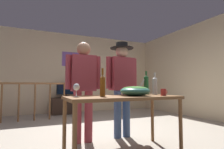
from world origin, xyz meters
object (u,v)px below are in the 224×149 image
at_px(salad_bowl, 135,90).
at_px(person_standing_right, 122,80).
at_px(tv_console, 66,106).
at_px(serving_table, 123,102).
at_px(wine_bottle_amber, 103,85).
at_px(wine_glass, 76,88).
at_px(flat_screen_tv, 67,90).
at_px(framed_picture, 71,59).
at_px(stair_railing, 43,96).
at_px(wine_bottle_green, 146,84).
at_px(wine_bottle_clear, 155,85).
at_px(mug_red, 163,92).
at_px(person_standing_left, 83,83).

relative_size(salad_bowl, person_standing_right, 0.24).
distance_m(tv_console, salad_bowl, 3.85).
distance_m(serving_table, wine_bottle_amber, 0.36).
bearing_deg(wine_glass, person_standing_right, 34.17).
bearing_deg(flat_screen_tv, framed_picture, 59.97).
xyz_separation_m(flat_screen_tv, person_standing_right, (0.44, -3.03, 0.22)).
bearing_deg(salad_bowl, stair_railing, 108.31).
xyz_separation_m(wine_bottle_green, person_standing_right, (-0.22, 0.43, 0.09)).
bearing_deg(person_standing_right, wine_bottle_clear, 112.58).
bearing_deg(tv_console, wine_glass, -98.10).
height_order(wine_bottle_green, person_standing_right, person_standing_right).
distance_m(wine_bottle_clear, person_standing_right, 0.64).
relative_size(salad_bowl, wine_bottle_clear, 1.18).
relative_size(flat_screen_tv, wine_bottle_amber, 1.72).
xyz_separation_m(tv_console, mug_red, (0.63, -3.93, 0.55)).
height_order(wine_bottle_amber, wine_bottle_green, wine_bottle_green).
bearing_deg(serving_table, mug_red, -17.00).
xyz_separation_m(wine_bottle_clear, mug_red, (-0.09, -0.30, -0.10)).
relative_size(serving_table, wine_bottle_clear, 4.35).
height_order(wine_glass, wine_bottle_green, wine_bottle_green).
height_order(wine_glass, mug_red, wine_glass).
height_order(framed_picture, flat_screen_tv, framed_picture).
relative_size(tv_console, person_standing_left, 0.56).
relative_size(wine_glass, person_standing_right, 0.10).
bearing_deg(stair_railing, serving_table, -74.50).
bearing_deg(framed_picture, mug_red, -83.94).
relative_size(wine_bottle_clear, person_standing_right, 0.21).
relative_size(flat_screen_tv, person_standing_left, 0.39).
height_order(flat_screen_tv, wine_bottle_clear, wine_bottle_clear).
bearing_deg(wine_bottle_clear, serving_table, -168.36).
distance_m(framed_picture, person_standing_right, 3.46).
bearing_deg(mug_red, wine_bottle_clear, 73.77).
distance_m(framed_picture, mug_red, 4.36).
relative_size(serving_table, wine_bottle_amber, 4.13).
distance_m(wine_glass, wine_bottle_green, 1.21).
bearing_deg(tv_console, salad_bowl, -86.11).
relative_size(salad_bowl, person_standing_left, 0.25).
height_order(wine_bottle_clear, wine_bottle_amber, wine_bottle_amber).
bearing_deg(tv_console, serving_table, -88.68).
relative_size(wine_bottle_green, person_standing_left, 0.23).
height_order(stair_railing, flat_screen_tv, stair_railing).
bearing_deg(wine_bottle_amber, wine_bottle_clear, 7.96).
height_order(tv_console, wine_bottle_green, wine_bottle_green).
distance_m(serving_table, wine_bottle_green, 0.68).
xyz_separation_m(wine_bottle_green, mug_red, (-0.03, -0.44, -0.11)).
relative_size(wine_bottle_clear, wine_bottle_green, 0.91).
distance_m(framed_picture, serving_table, 4.21).
xyz_separation_m(salad_bowl, wine_bottle_green, (0.40, 0.31, 0.09)).
xyz_separation_m(framed_picture, wine_bottle_amber, (-0.39, -4.05, -0.92)).
distance_m(tv_console, mug_red, 4.01).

